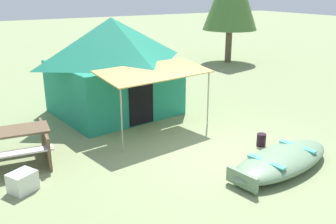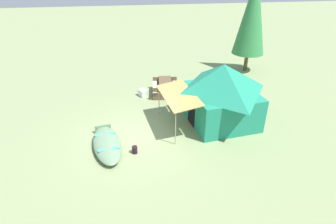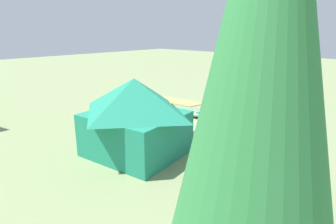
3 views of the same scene
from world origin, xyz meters
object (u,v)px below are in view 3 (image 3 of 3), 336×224
object	(u,v)px
pine_tree_back_right	(260,99)
beached_rowboat	(191,112)
fuel_can	(171,115)
canvas_cabin_tent	(135,116)
picnic_table	(247,149)
cooler_box	(261,145)

from	to	relation	value
pine_tree_back_right	beached_rowboat	bearing A→B (deg)	-49.51
fuel_can	pine_tree_back_right	xyz separation A→B (m)	(-8.26, 8.01, 3.62)
canvas_cabin_tent	picnic_table	size ratio (longest dim) A/B	2.39
cooler_box	picnic_table	bearing A→B (deg)	93.01
canvas_cabin_tent	pine_tree_back_right	bearing A→B (deg)	148.06
picnic_table	pine_tree_back_right	world-z (taller)	pine_tree_back_right
canvas_cabin_tent	picnic_table	distance (m)	4.05
beached_rowboat	canvas_cabin_tent	bearing A→B (deg)	105.88
pine_tree_back_right	canvas_cabin_tent	bearing A→B (deg)	-31.94
beached_rowboat	pine_tree_back_right	xyz separation A→B (m)	(-7.76, 9.09, 3.57)
cooler_box	pine_tree_back_right	world-z (taller)	pine_tree_back_right
beached_rowboat	canvas_cabin_tent	world-z (taller)	canvas_cabin_tent
beached_rowboat	pine_tree_back_right	world-z (taller)	pine_tree_back_right
beached_rowboat	cooler_box	world-z (taller)	beached_rowboat
picnic_table	cooler_box	bearing A→B (deg)	-86.99
picnic_table	fuel_can	size ratio (longest dim) A/B	6.39
canvas_cabin_tent	pine_tree_back_right	distance (m)	7.77
canvas_cabin_tent	fuel_can	bearing A→B (deg)	-64.28
canvas_cabin_tent	fuel_can	world-z (taller)	canvas_cabin_tent
picnic_table	cooler_box	size ratio (longest dim) A/B	4.26
beached_rowboat	fuel_can	bearing A→B (deg)	65.47
cooler_box	fuel_can	xyz separation A→B (m)	(5.23, -0.71, -0.04)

